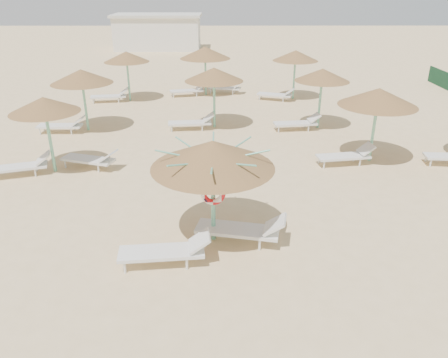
{
  "coord_description": "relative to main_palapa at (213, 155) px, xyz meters",
  "views": [
    {
      "loc": [
        0.22,
        -9.33,
        6.07
      ],
      "look_at": [
        0.26,
        1.18,
        1.3
      ],
      "focal_mm": 35.0,
      "sensor_mm": 36.0,
      "label": 1
    }
  ],
  "objects": [
    {
      "name": "palapa_field",
      "position": [
        0.71,
        10.09,
        -0.03
      ],
      "size": [
        19.64,
        13.93,
        2.72
      ],
      "color": "#70C3A2",
      "rests_on": "ground"
    },
    {
      "name": "lounger_main_b",
      "position": [
        0.75,
        -0.17,
        -1.94
      ],
      "size": [
        2.33,
        1.11,
        0.82
      ],
      "rotation": [
        0.0,
        0.0,
        -0.2
      ],
      "color": "silver",
      "rests_on": "ground"
    },
    {
      "name": "ground",
      "position": [
        0.01,
        -0.3,
        -2.33
      ],
      "size": [
        120.0,
        120.0,
        0.0
      ],
      "primitive_type": "plane",
      "color": "#E0BE89",
      "rests_on": "ground"
    },
    {
      "name": "service_hut",
      "position": [
        -5.99,
        34.7,
        -0.69
      ],
      "size": [
        8.4,
        4.4,
        3.25
      ],
      "color": "silver",
      "rests_on": "ground"
    },
    {
      "name": "main_palapa",
      "position": [
        0.0,
        0.0,
        0.0
      ],
      "size": [
        2.99,
        2.99,
        2.68
      ],
      "color": "#70C3A2",
      "rests_on": "ground"
    },
    {
      "name": "lounger_main_a",
      "position": [
        -1.04,
        -1.09,
        -1.96
      ],
      "size": [
        2.18,
        0.84,
        0.77
      ],
      "rotation": [
        0.0,
        0.0,
        0.1
      ],
      "color": "silver",
      "rests_on": "ground"
    }
  ]
}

